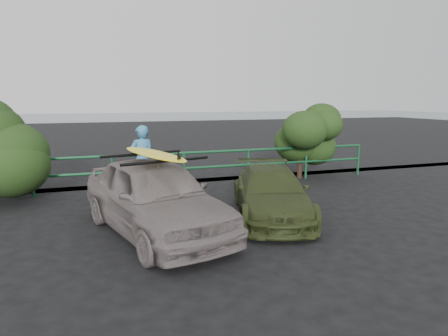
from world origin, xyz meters
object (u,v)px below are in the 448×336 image
(olive_vehicle, at_px, (271,193))
(surfboard, at_px, (153,154))
(sedan, at_px, (155,196))
(man, at_px, (142,160))
(guardrail, at_px, (149,171))

(olive_vehicle, height_order, surfboard, surfboard)
(surfboard, bearing_deg, sedan, 0.00)
(man, bearing_deg, surfboard, 72.05)
(sedan, distance_m, surfboard, 0.81)
(sedan, xyz_separation_m, man, (0.20, 3.35, 0.21))
(sedan, bearing_deg, guardrail, 68.41)
(guardrail, xyz_separation_m, surfboard, (-0.45, -3.77, 1.01))
(guardrail, xyz_separation_m, sedan, (-0.45, -3.77, 0.20))
(surfboard, bearing_deg, guardrail, 68.41)
(sedan, bearing_deg, man, 71.74)
(sedan, xyz_separation_m, surfboard, (0.00, 0.00, 0.81))
(guardrail, relative_size, olive_vehicle, 3.84)
(sedan, height_order, olive_vehicle, sedan)
(man, xyz_separation_m, surfboard, (-0.20, -3.35, 0.60))
(sedan, height_order, man, man)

